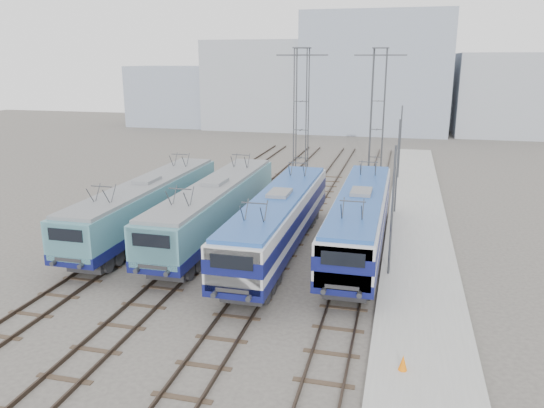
{
  "coord_description": "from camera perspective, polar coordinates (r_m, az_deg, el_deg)",
  "views": [
    {
      "loc": [
        8.97,
        -24.27,
        11.0
      ],
      "look_at": [
        1.12,
        7.0,
        2.22
      ],
      "focal_mm": 35.0,
      "sensor_mm": 36.0,
      "label": 1
    }
  ],
  "objects": [
    {
      "name": "ground",
      "position": [
        28.11,
        -5.75,
        -7.88
      ],
      "size": [
        160.0,
        160.0,
        0.0
      ],
      "primitive_type": "plane",
      "color": "#514C47"
    },
    {
      "name": "platform",
      "position": [
        34.07,
        15.45,
        -3.91
      ],
      "size": [
        4.0,
        70.0,
        0.3
      ],
      "primitive_type": "cube",
      "color": "#9E9E99",
      "rests_on": "ground"
    },
    {
      "name": "building_center",
      "position": [
        86.43,
        11.11,
        13.64
      ],
      "size": [
        22.0,
        14.0,
        18.0
      ],
      "primitive_type": "cube",
      "color": "#8B96A9",
      "rests_on": "ground"
    },
    {
      "name": "building_west",
      "position": [
        89.36,
        -0.83,
        12.67
      ],
      "size": [
        18.0,
        12.0,
        14.0
      ],
      "primitive_type": "cube",
      "color": "#989FA9",
      "rests_on": "ground"
    },
    {
      "name": "mast_rear",
      "position": [
        50.83,
        13.61,
        6.33
      ],
      "size": [
        0.12,
        0.12,
        7.0
      ],
      "primitive_type": "cylinder",
      "color": "#3F4247",
      "rests_on": "ground"
    },
    {
      "name": "locomotive_center_right",
      "position": [
        30.41,
        0.73,
        -1.51
      ],
      "size": [
        2.77,
        17.48,
        3.29
      ],
      "color": "#0E124E",
      "rests_on": "ground"
    },
    {
      "name": "catenary_tower_east",
      "position": [
        48.53,
        11.29,
        9.8
      ],
      "size": [
        4.5,
        1.2,
        12.0
      ],
      "color": "#3F4247",
      "rests_on": "ground"
    },
    {
      "name": "locomotive_far_right",
      "position": [
        31.16,
        9.44,
        -1.31
      ],
      "size": [
        2.76,
        17.46,
        3.28
      ],
      "color": "#0E124E",
      "rests_on": "ground"
    },
    {
      "name": "catenary_tower_west",
      "position": [
        47.33,
        3.16,
        9.93
      ],
      "size": [
        4.5,
        1.2,
        12.0
      ],
      "color": "#3F4247",
      "rests_on": "ground"
    },
    {
      "name": "locomotive_center_left",
      "position": [
        33.21,
        -6.18,
        -0.22
      ],
      "size": [
        2.79,
        17.64,
        3.32
      ],
      "color": "#0E124E",
      "rests_on": "ground"
    },
    {
      "name": "mast_mid",
      "position": [
        39.0,
        13.31,
        3.74
      ],
      "size": [
        0.12,
        0.12,
        7.0
      ],
      "primitive_type": "cylinder",
      "color": "#3F4247",
      "rests_on": "ground"
    },
    {
      "name": "mast_front",
      "position": [
        27.32,
        12.77,
        -1.08
      ],
      "size": [
        0.12,
        0.12,
        7.0
      ],
      "primitive_type": "cylinder",
      "color": "#3F4247",
      "rests_on": "ground"
    },
    {
      "name": "safety_cone",
      "position": [
        20.22,
        13.91,
        -16.23
      ],
      "size": [
        0.32,
        0.32,
        0.58
      ],
      "primitive_type": "cone",
      "color": "orange",
      "rests_on": "platform"
    },
    {
      "name": "locomotive_far_left",
      "position": [
        34.75,
        -13.33,
        0.09
      ],
      "size": [
        2.74,
        17.29,
        3.25
      ],
      "color": "#0E124E",
      "rests_on": "ground"
    },
    {
      "name": "building_east",
      "position": [
        87.71,
        24.38,
        10.65
      ],
      "size": [
        16.0,
        12.0,
        12.0
      ],
      "primitive_type": "cube",
      "color": "#989FA9",
      "rests_on": "ground"
    },
    {
      "name": "building_far_west",
      "position": [
        94.85,
        -10.4,
        11.37
      ],
      "size": [
        14.0,
        10.0,
        10.0
      ],
      "primitive_type": "cube",
      "color": "#8B96A9",
      "rests_on": "ground"
    }
  ]
}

